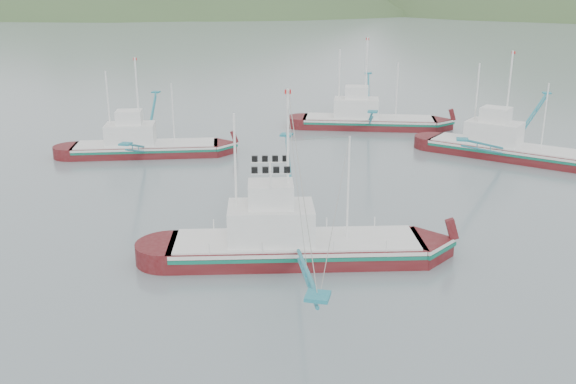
% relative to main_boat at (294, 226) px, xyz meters
% --- Properties ---
extents(ground, '(1200.00, 1200.00, 0.00)m').
position_rel_main_boat_xyz_m(ground, '(-1.16, -2.48, -2.17)').
color(ground, slate).
rests_on(ground, ground).
extents(main_boat, '(16.16, 27.72, 11.45)m').
position_rel_main_boat_xyz_m(main_boat, '(0.00, 0.00, 0.00)').
color(main_boat, '#4C0C0F').
rests_on(main_boat, ground).
extents(bg_boat_right, '(15.69, 26.56, 11.19)m').
position_rel_main_boat_xyz_m(bg_boat_right, '(15.22, 28.54, 0.06)').
color(bg_boat_right, '#4C0C0F').
rests_on(bg_boat_right, ground).
extents(bg_boat_far, '(15.90, 28.01, 11.38)m').
position_rel_main_boat_xyz_m(bg_boat_far, '(0.37, 39.30, -0.46)').
color(bg_boat_far, '#4C0C0F').
rests_on(bg_boat_far, ground).
extents(bg_boat_left, '(14.70, 25.02, 10.44)m').
position_rel_main_boat_xyz_m(bg_boat_left, '(-19.95, 21.66, -0.15)').
color(bg_boat_left, '#4C0C0F').
rests_on(bg_boat_left, ground).
extents(headland_left, '(448.00, 308.00, 210.00)m').
position_rel_main_boat_xyz_m(headland_left, '(-181.16, 357.52, -2.17)').
color(headland_left, '#37512A').
rests_on(headland_left, ground).
extents(ridge_distant, '(960.00, 400.00, 240.00)m').
position_rel_main_boat_xyz_m(ridge_distant, '(28.84, 557.52, -2.17)').
color(ridge_distant, slate).
rests_on(ridge_distant, ground).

